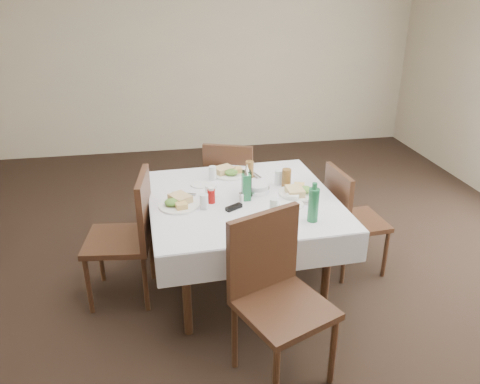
{
  "coord_description": "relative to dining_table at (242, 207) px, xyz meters",
  "views": [
    {
      "loc": [
        -0.62,
        -2.99,
        2.24
      ],
      "look_at": [
        -0.05,
        0.13,
        0.8
      ],
      "focal_mm": 35.0,
      "sensor_mm": 36.0,
      "label": 1
    }
  ],
  "objects": [
    {
      "name": "sunglasses",
      "position": [
        -0.1,
        -0.18,
        0.09
      ],
      "size": [
        0.13,
        0.1,
        0.03
      ],
      "color": "black",
      "rests_on": "dining_table"
    },
    {
      "name": "cutlery_e",
      "position": [
        0.43,
        -0.19,
        0.08
      ],
      "size": [
        0.2,
        0.11,
        0.01
      ],
      "color": "silver",
      "rests_on": "dining_table"
    },
    {
      "name": "water_n",
      "position": [
        -0.17,
        0.39,
        0.13
      ],
      "size": [
        0.06,
        0.06,
        0.11
      ],
      "color": "silver",
      "rests_on": "dining_table"
    },
    {
      "name": "water_e",
      "position": [
        0.33,
        0.2,
        0.14
      ],
      "size": [
        0.06,
        0.06,
        0.12
      ],
      "color": "silver",
      "rests_on": "dining_table"
    },
    {
      "name": "iced_tea_a",
      "position": [
        0.13,
        0.38,
        0.15
      ],
      "size": [
        0.07,
        0.07,
        0.14
      ],
      "color": "brown",
      "rests_on": "dining_table"
    },
    {
      "name": "meal_east",
      "position": [
        0.43,
        -0.02,
        0.1
      ],
      "size": [
        0.3,
        0.3,
        0.07
      ],
      "color": "white",
      "rests_on": "dining_table"
    },
    {
      "name": "chair_north",
      "position": [
        0.04,
        0.82,
        -0.15
      ],
      "size": [
        0.57,
        0.57,
        0.94
      ],
      "color": "#321F11",
      "rests_on": "ground"
    },
    {
      "name": "cutlery_s",
      "position": [
        -0.14,
        -0.49,
        0.08
      ],
      "size": [
        0.07,
        0.16,
        0.01
      ],
      "color": "silver",
      "rests_on": "dining_table"
    },
    {
      "name": "oil_cruet_dark",
      "position": [
        0.04,
        0.02,
        0.19
      ],
      "size": [
        0.06,
        0.06,
        0.26
      ],
      "color": "black",
      "rests_on": "dining_table"
    },
    {
      "name": "salt_shaker",
      "position": [
        -0.03,
        -0.09,
        0.12
      ],
      "size": [
        0.03,
        0.03,
        0.08
      ],
      "color": "white",
      "rests_on": "dining_table"
    },
    {
      "name": "oil_cruet_green",
      "position": [
        0.02,
        -0.04,
        0.19
      ],
      "size": [
        0.06,
        0.06,
        0.25
      ],
      "color": "#237143",
      "rests_on": "dining_table"
    },
    {
      "name": "pepper_shaker",
      "position": [
        0.03,
        -0.05,
        0.11
      ],
      "size": [
        0.03,
        0.03,
        0.07
      ],
      "color": "#3E3020",
      "rests_on": "dining_table"
    },
    {
      "name": "cutlery_w",
      "position": [
        -0.43,
        0.13,
        0.08
      ],
      "size": [
        0.19,
        0.11,
        0.01
      ],
      "color": "silver",
      "rests_on": "dining_table"
    },
    {
      "name": "dining_table",
      "position": [
        0.0,
        0.0,
        0.0
      ],
      "size": [
        1.43,
        1.43,
        0.76
      ],
      "color": "#321F11",
      "rests_on": "ground"
    },
    {
      "name": "water_s",
      "position": [
        0.16,
        -0.31,
        0.14
      ],
      "size": [
        0.06,
        0.06,
        0.12
      ],
      "color": "silver",
      "rests_on": "dining_table"
    },
    {
      "name": "side_plate_a",
      "position": [
        -0.29,
        0.29,
        0.08
      ],
      "size": [
        0.16,
        0.16,
        0.01
      ],
      "color": "white",
      "rests_on": "dining_table"
    },
    {
      "name": "meal_west",
      "position": [
        -0.48,
        -0.05,
        0.1
      ],
      "size": [
        0.3,
        0.3,
        0.06
      ],
      "color": "white",
      "rests_on": "dining_table"
    },
    {
      "name": "ground_plane",
      "position": [
        0.04,
        -0.11,
        -0.68
      ],
      "size": [
        7.0,
        7.0,
        0.0
      ],
      "primitive_type": "plane",
      "color": "black"
    },
    {
      "name": "coffee_mug",
      "position": [
        -0.23,
        0.07,
        0.12
      ],
      "size": [
        0.12,
        0.12,
        0.09
      ],
      "color": "white",
      "rests_on": "dining_table"
    },
    {
      "name": "cutlery_n",
      "position": [
        0.17,
        0.42,
        0.08
      ],
      "size": [
        0.1,
        0.21,
        0.01
      ],
      "color": "silver",
      "rests_on": "dining_table"
    },
    {
      "name": "iced_tea_b",
      "position": [
        0.37,
        0.14,
        0.15
      ],
      "size": [
        0.07,
        0.07,
        0.15
      ],
      "color": "brown",
      "rests_on": "dining_table"
    },
    {
      "name": "water_w",
      "position": [
        -0.3,
        -0.13,
        0.13
      ],
      "size": [
        0.06,
        0.06,
        0.11
      ],
      "color": "silver",
      "rests_on": "dining_table"
    },
    {
      "name": "side_plate_b",
      "position": [
        0.32,
        -0.19,
        0.08
      ],
      "size": [
        0.18,
        0.18,
        0.01
      ],
      "color": "white",
      "rests_on": "dining_table"
    },
    {
      "name": "bread_basket",
      "position": [
        0.13,
        0.09,
        0.11
      ],
      "size": [
        0.2,
        0.2,
        0.07
      ],
      "color": "silver",
      "rests_on": "dining_table"
    },
    {
      "name": "ketchup_bottle",
      "position": [
        -0.24,
        -0.04,
        0.13
      ],
      "size": [
        0.06,
        0.06,
        0.12
      ],
      "color": "#A20E0C",
      "rests_on": "dining_table"
    },
    {
      "name": "chair_west",
      "position": [
        -0.84,
        0.0,
        -0.12
      ],
      "size": [
        0.52,
        0.52,
        1.0
      ],
      "color": "#321F11",
      "rests_on": "ground"
    },
    {
      "name": "chair_south",
      "position": [
        0.03,
        -0.9,
        -0.09
      ],
      "size": [
        0.64,
        0.64,
        1.03
      ],
      "color": "#321F11",
      "rests_on": "ground"
    },
    {
      "name": "meal_north",
      "position": [
        -0.03,
        0.46,
        0.1
      ],
      "size": [
        0.29,
        0.29,
        0.06
      ],
      "color": "white",
      "rests_on": "dining_table"
    },
    {
      "name": "sugar_caddy",
      "position": [
        0.35,
        -0.12,
        0.1
      ],
      "size": [
        0.11,
        0.09,
        0.05
      ],
      "color": "white",
      "rests_on": "dining_table"
    },
    {
      "name": "meal_south",
      "position": [
        0.06,
        -0.44,
        0.1
      ],
      "size": [
        0.24,
        0.24,
        0.05
      ],
      "color": "white",
      "rests_on": "dining_table"
    },
    {
      "name": "chair_east",
      "position": [
        0.88,
        0.05,
        -0.17
      ],
      "size": [
        0.46,
        0.46,
        0.9
      ],
      "color": "#321F11",
      "rests_on": "ground"
    },
    {
      "name": "room_shell",
      "position": [
        0.04,
        -0.11,
        1.03
      ],
      "size": [
        6.04,
        7.04,
        2.8
      ],
      "color": "#BAAC98",
      "rests_on": "ground"
    },
    {
      "name": "green_bottle",
      "position": [
        0.4,
        -0.44,
        0.2
      ],
      "size": [
        0.07,
        0.07,
        0.28
      ],
      "color": "#237143",
      "rests_on": "dining_table"
    }
  ]
}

